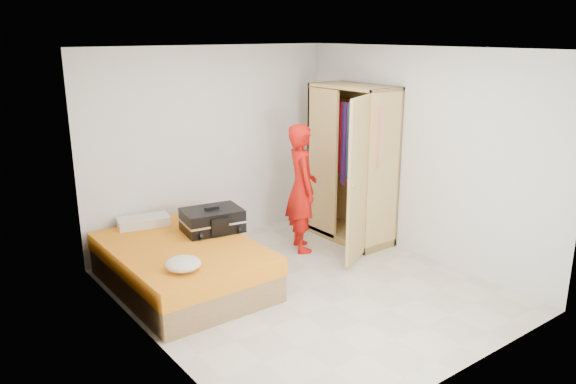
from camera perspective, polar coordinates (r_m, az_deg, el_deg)
room at (r=5.89m, az=1.98°, el=1.59°), size 4.00×4.02×2.60m
bed at (r=6.42m, az=-10.66°, el=-7.35°), size 1.42×2.02×0.50m
wardrobe at (r=7.51m, az=6.53°, el=2.31°), size 1.12×1.44×2.10m
person at (r=7.19m, az=1.39°, el=0.41°), size 0.60×0.71×1.66m
suitcase at (r=6.65m, az=-7.69°, el=-2.85°), size 0.76×0.61×0.30m
round_cushion at (r=5.65m, az=-10.59°, el=-7.19°), size 0.35×0.35×0.13m
pillow at (r=7.01m, az=-14.46°, el=-2.90°), size 0.65×0.43×0.11m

